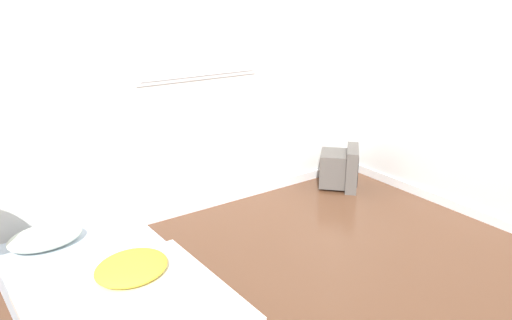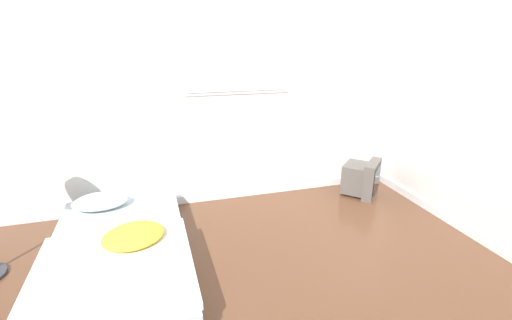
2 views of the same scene
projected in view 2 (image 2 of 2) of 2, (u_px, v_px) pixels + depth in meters
wall_back at (184, 90)px, 3.60m from camera, size 7.44×0.08×2.60m
mattress_bed at (118, 254)px, 2.79m from camera, size 1.14×1.94×0.37m
crt_tv at (362, 178)px, 4.15m from camera, size 0.55×0.55×0.43m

